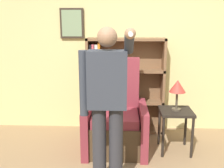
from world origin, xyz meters
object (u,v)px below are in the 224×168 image
person_standing (107,101)px  armchair (116,122)px  side_table (176,118)px  bookcase (118,88)px  table_lamp (177,87)px

person_standing → armchair: bearing=86.3°
side_table → bookcase: bearing=139.7°
person_standing → side_table: (0.89, 0.87, -0.49)m
table_lamp → person_standing: bearing=-135.7°
person_standing → table_lamp: size_ratio=4.09×
side_table → person_standing: bearing=-135.7°
side_table → table_lamp: table_lamp is taller
person_standing → side_table: person_standing is taller
bookcase → side_table: 1.10m
bookcase → armchair: bookcase is taller
side_table → table_lamp: 0.43m
bookcase → person_standing: bearing=-92.7°
bookcase → table_lamp: (0.82, -0.70, 0.18)m
bookcase → person_standing: 1.59m
bookcase → armchair: (-0.01, -0.63, -0.34)m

